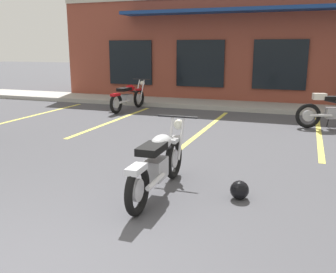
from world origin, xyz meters
TOP-DOWN VIEW (x-y plane):
  - ground_plane at (0.00, 3.54)m, footprint 80.00×80.00m
  - sidewalk_kerb at (0.00, 10.90)m, footprint 22.00×1.80m
  - brick_storefront_building at (0.00, 14.60)m, footprint 14.18×6.83m
  - painted_stall_lines at (0.00, 7.30)m, footprint 10.98×4.80m
  - motorcycle_foreground_classic at (0.48, 2.57)m, footprint 0.66×2.11m
  - motorcycle_blue_standard at (-3.13, 9.06)m, footprint 0.67×2.11m
  - helmet_on_pavement at (1.59, 2.76)m, footprint 0.26×0.26m

SIDE VIEW (x-z plane):
  - ground_plane at x=0.00m, z-range 0.00..0.00m
  - painted_stall_lines at x=0.00m, z-range 0.00..0.01m
  - sidewalk_kerb at x=0.00m, z-range 0.00..0.14m
  - helmet_on_pavement at x=1.59m, z-range 0.00..0.26m
  - motorcycle_foreground_classic at x=0.48m, z-range -0.03..0.95m
  - motorcycle_blue_standard at x=-3.13m, z-range -0.03..0.95m
  - brick_storefront_building at x=0.00m, z-range 0.00..4.06m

